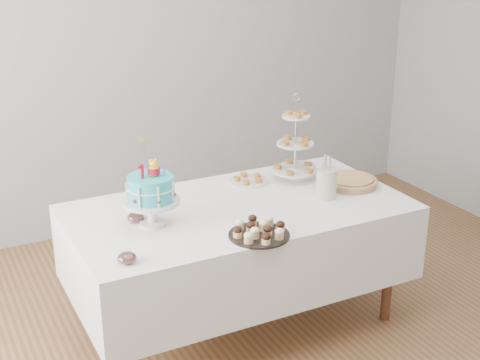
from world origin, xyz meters
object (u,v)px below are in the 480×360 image
jam_bowl_b (136,217)px  birthday_cake (151,203)px  jam_bowl_a (127,258)px  pastry_plate (249,180)px  pie (350,181)px  table (239,242)px  cupcake_tray (259,230)px  tiered_stand (295,144)px  utensil_pitcher (327,183)px  plate_stack (300,171)px

jam_bowl_b → birthday_cake: bearing=-50.0°
jam_bowl_a → pastry_plate: bearing=34.1°
pie → jam_bowl_b: jam_bowl_b is taller
table → pastry_plate: 0.46m
pastry_plate → jam_bowl_a: size_ratio=2.66×
cupcake_tray → tiered_stand: tiered_stand is taller
jam_bowl_b → utensil_pitcher: (1.11, -0.18, 0.07)m
jam_bowl_b → pie: bearing=-3.8°
table → plate_stack: 0.68m
plate_stack → jam_bowl_a: bearing=-155.0°
birthday_cake → jam_bowl_b: bearing=131.5°
cupcake_tray → jam_bowl_b: 0.68m
table → pie: 0.80m
tiered_stand → plate_stack: (0.06, 0.03, -0.19)m
birthday_cake → jam_bowl_a: birthday_cake is taller
tiered_stand → utensil_pitcher: size_ratio=2.09×
cupcake_tray → jam_bowl_a: cupcake_tray is taller
jam_bowl_a → table: bearing=25.5°
cupcake_tray → utensil_pitcher: (0.60, 0.28, 0.06)m
utensil_pitcher → plate_stack: bearing=94.8°
table → jam_bowl_b: (-0.59, 0.06, 0.25)m
pie → pastry_plate: (-0.52, 0.34, -0.01)m
tiered_stand → utensil_pitcher: (0.00, -0.35, -0.14)m
table → pastry_plate: (0.23, 0.31, 0.24)m
birthday_cake → jam_bowl_a: 0.45m
plate_stack → pastry_plate: size_ratio=0.77×
tiered_stand → plate_stack: bearing=25.5°
table → pastry_plate: bearing=53.8°
table → utensil_pitcher: bearing=-12.9°
pastry_plate → jam_bowl_b: size_ratio=2.69×
jam_bowl_a → utensil_pitcher: utensil_pitcher is taller
table → utensil_pitcher: utensil_pitcher is taller
tiered_stand → jam_bowl_a: tiered_stand is taller
birthday_cake → jam_bowl_b: size_ratio=5.13×
birthday_cake → utensil_pitcher: size_ratio=1.78×
utensil_pitcher → pastry_plate: bearing=137.3°
jam_bowl_b → jam_bowl_a: bearing=-113.8°
cupcake_tray → tiered_stand: bearing=46.5°
pie → tiered_stand: bearing=133.4°
birthday_cake → tiered_stand: size_ratio=0.85×
table → pie: bearing=-2.1°
pastry_plate → jam_bowl_b: (-0.82, -0.25, 0.01)m
cupcake_tray → pastry_plate: size_ratio=1.29×
birthday_cake → table: bearing=3.3°
tiered_stand → pastry_plate: size_ratio=2.24×
pastry_plate → jam_bowl_a: 1.22m
table → plate_stack: (0.57, 0.26, 0.26)m
utensil_pitcher → jam_bowl_a: bearing=-155.2°
jam_bowl_b → utensil_pitcher: size_ratio=0.35×
table → plate_stack: bearing=24.3°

